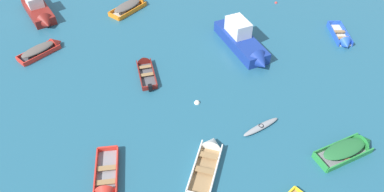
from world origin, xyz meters
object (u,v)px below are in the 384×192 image
object	(u,v)px
motor_launch_deep_blue_cluster_outer	(244,42)
mooring_buoy_between_boats_right	(276,3)
mooring_buoy_midfield	(197,103)
rowboat_blue_near_right	(343,40)
kayak_grey_foreground_center	(261,127)
rowboat_red_center	(45,48)
rowboat_green_midfield_left	(352,147)
rowboat_red_back_row_left	(106,186)
rowboat_orange_near_camera	(133,5)
motor_launch_maroon_far_right	(39,11)
rowboat_white_back_row_right	(210,153)
rowboat_maroon_outer_right	(145,67)

from	to	relation	value
motor_launch_deep_blue_cluster_outer	mooring_buoy_between_boats_right	xyz separation A→B (m)	(5.25, 7.21, -0.72)
mooring_buoy_midfield	rowboat_blue_near_right	bearing A→B (deg)	22.80
kayak_grey_foreground_center	mooring_buoy_between_boats_right	xyz separation A→B (m)	(6.19, 16.07, -0.13)
rowboat_red_center	rowboat_green_midfield_left	distance (m)	24.74
rowboat_green_midfield_left	rowboat_blue_near_right	xyz separation A→B (m)	(4.76, 11.29, -0.12)
motor_launch_deep_blue_cluster_outer	rowboat_red_center	bearing A→B (deg)	173.08
rowboat_red_back_row_left	kayak_grey_foreground_center	bearing A→B (deg)	17.47
rowboat_green_midfield_left	motor_launch_deep_blue_cluster_outer	xyz separation A→B (m)	(-4.14, 11.43, 0.38)
rowboat_orange_near_camera	motor_launch_maroon_far_right	size ratio (longest dim) A/B	0.66
kayak_grey_foreground_center	rowboat_red_back_row_left	world-z (taller)	rowboat_red_back_row_left
rowboat_red_center	kayak_grey_foreground_center	bearing A→B (deg)	-34.75
rowboat_red_center	kayak_grey_foreground_center	xyz separation A→B (m)	(15.67, -10.87, -0.17)
rowboat_blue_near_right	mooring_buoy_midfield	world-z (taller)	rowboat_blue_near_right
kayak_grey_foreground_center	rowboat_blue_near_right	distance (m)	13.15
motor_launch_deep_blue_cluster_outer	rowboat_white_back_row_right	xyz separation A→B (m)	(-4.74, -10.60, -0.52)
rowboat_green_midfield_left	mooring_buoy_midfield	bearing A→B (deg)	148.46
rowboat_maroon_outer_right	rowboat_red_back_row_left	world-z (taller)	rowboat_red_back_row_left
rowboat_orange_near_camera	motor_launch_deep_blue_cluster_outer	bearing A→B (deg)	-42.06
rowboat_red_center	rowboat_red_back_row_left	xyz separation A→B (m)	(5.60, -14.04, -0.11)
motor_launch_maroon_far_right	rowboat_maroon_outer_right	bearing A→B (deg)	-43.65
rowboat_orange_near_camera	mooring_buoy_midfield	bearing A→B (deg)	-72.98
kayak_grey_foreground_center	rowboat_orange_near_camera	bearing A→B (deg)	115.67
rowboat_red_back_row_left	rowboat_orange_near_camera	bearing A→B (deg)	84.83
rowboat_blue_near_right	rowboat_orange_near_camera	size ratio (longest dim) A/B	0.99
rowboat_maroon_outer_right	rowboat_white_back_row_right	bearing A→B (deg)	-68.21
rowboat_maroon_outer_right	rowboat_red_back_row_left	size ratio (longest dim) A/B	1.08
kayak_grey_foreground_center	mooring_buoy_midfield	distance (m)	4.87
rowboat_green_midfield_left	rowboat_blue_near_right	distance (m)	12.25
rowboat_green_midfield_left	rowboat_red_back_row_left	xyz separation A→B (m)	(-15.16, -0.59, -0.14)
rowboat_orange_near_camera	rowboat_red_back_row_left	world-z (taller)	rowboat_orange_near_camera
rowboat_blue_near_right	rowboat_red_back_row_left	size ratio (longest dim) A/B	1.05
rowboat_maroon_outer_right	mooring_buoy_between_boats_right	bearing A→B (deg)	32.49
rowboat_white_back_row_right	mooring_buoy_between_boats_right	distance (m)	20.42
motor_launch_deep_blue_cluster_outer	mooring_buoy_midfield	world-z (taller)	motor_launch_deep_blue_cluster_outer
rowboat_red_center	rowboat_orange_near_camera	distance (m)	9.73
motor_launch_deep_blue_cluster_outer	mooring_buoy_between_boats_right	bearing A→B (deg)	53.97
rowboat_red_center	mooring_buoy_between_boats_right	size ratio (longest dim) A/B	13.24
kayak_grey_foreground_center	motor_launch_deep_blue_cluster_outer	world-z (taller)	motor_launch_deep_blue_cluster_outer
rowboat_green_midfield_left	mooring_buoy_between_boats_right	world-z (taller)	rowboat_green_midfield_left
rowboat_green_midfield_left	rowboat_red_back_row_left	distance (m)	15.18
rowboat_white_back_row_right	mooring_buoy_midfield	xyz separation A→B (m)	(-0.10, 4.67, -0.20)
mooring_buoy_between_boats_right	kayak_grey_foreground_center	bearing A→B (deg)	-111.08
kayak_grey_foreground_center	rowboat_orange_near_camera	world-z (taller)	rowboat_orange_near_camera
rowboat_maroon_outer_right	rowboat_red_center	xyz separation A→B (m)	(-8.23, 3.48, 0.14)
rowboat_maroon_outer_right	rowboat_white_back_row_right	xyz separation A→B (m)	(3.65, -9.13, 0.03)
motor_launch_maroon_far_right	rowboat_red_back_row_left	xyz separation A→B (m)	(7.04, -19.79, -0.39)
kayak_grey_foreground_center	motor_launch_maroon_far_right	world-z (taller)	motor_launch_maroon_far_right
mooring_buoy_midfield	kayak_grey_foreground_center	bearing A→B (deg)	-37.02
rowboat_red_center	motor_launch_deep_blue_cluster_outer	xyz separation A→B (m)	(16.62, -2.02, 0.41)
rowboat_green_midfield_left	rowboat_maroon_outer_right	bearing A→B (deg)	141.50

